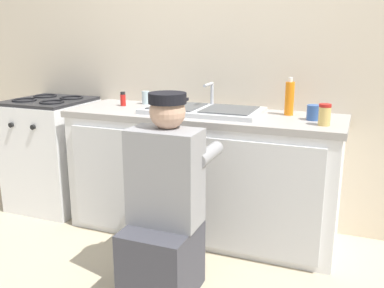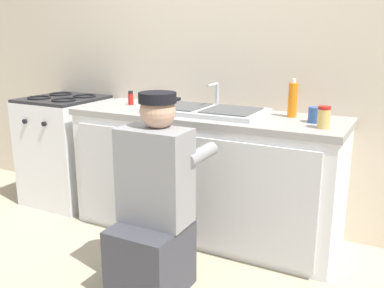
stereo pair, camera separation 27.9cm
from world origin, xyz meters
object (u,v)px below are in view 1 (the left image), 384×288
(plumber_person, at_px, (164,213))
(water_glass, at_px, (146,98))
(condiment_jar, at_px, (325,115))
(soap_bottle_orange, at_px, (289,98))
(stove_range, at_px, (53,153))
(coffee_mug, at_px, (314,113))
(spice_bottle_red, at_px, (123,99))
(sink_double_basin, at_px, (203,110))

(plumber_person, bearing_deg, water_glass, 122.08)
(condiment_jar, xyz_separation_m, soap_bottle_orange, (-0.25, 0.26, 0.05))
(stove_range, relative_size, water_glass, 9.05)
(stove_range, distance_m, water_glass, 0.93)
(coffee_mug, distance_m, soap_bottle_orange, 0.22)
(spice_bottle_red, distance_m, condiment_jar, 1.48)
(condiment_jar, xyz_separation_m, water_glass, (-1.35, 0.31, -0.01))
(plumber_person, bearing_deg, condiment_jar, 41.41)
(plumber_person, bearing_deg, spice_bottle_red, 131.14)
(plumber_person, relative_size, water_glass, 11.04)
(coffee_mug, bearing_deg, soap_bottle_orange, 146.53)
(condiment_jar, relative_size, coffee_mug, 1.02)
(coffee_mug, bearing_deg, water_glass, 172.30)
(spice_bottle_red, height_order, condiment_jar, condiment_jar)
(sink_double_basin, xyz_separation_m, spice_bottle_red, (-0.65, 0.04, 0.03))
(sink_double_basin, height_order, condiment_jar, sink_double_basin)
(soap_bottle_orange, bearing_deg, condiment_jar, -45.90)
(condiment_jar, xyz_separation_m, coffee_mug, (-0.08, 0.14, -0.02))
(sink_double_basin, height_order, stove_range, sink_double_basin)
(water_glass, bearing_deg, soap_bottle_orange, -3.01)
(condiment_jar, height_order, water_glass, condiment_jar)
(stove_range, bearing_deg, condiment_jar, -3.55)
(spice_bottle_red, height_order, coffee_mug, spice_bottle_red)
(spice_bottle_red, bearing_deg, coffee_mug, -1.45)
(sink_double_basin, bearing_deg, condiment_jar, -9.38)
(spice_bottle_red, bearing_deg, condiment_jar, -6.91)
(sink_double_basin, bearing_deg, coffee_mug, 0.66)
(stove_range, bearing_deg, coffee_mug, 0.30)
(stove_range, height_order, plumber_person, plumber_person)
(sink_double_basin, distance_m, coffee_mug, 0.74)
(stove_range, xyz_separation_m, condiment_jar, (2.12, -0.13, 0.49))
(plumber_person, relative_size, coffee_mug, 8.76)
(spice_bottle_red, distance_m, water_glass, 0.18)
(plumber_person, bearing_deg, stove_range, 150.41)
(coffee_mug, bearing_deg, spice_bottle_red, 178.55)
(coffee_mug, height_order, soap_bottle_orange, soap_bottle_orange)
(stove_range, relative_size, soap_bottle_orange, 3.62)
(plumber_person, relative_size, condiment_jar, 8.63)
(spice_bottle_red, xyz_separation_m, coffee_mug, (1.39, -0.04, -0.00))
(spice_bottle_red, relative_size, water_glass, 1.05)
(condiment_jar, bearing_deg, water_glass, 166.87)
(stove_range, distance_m, coffee_mug, 2.10)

